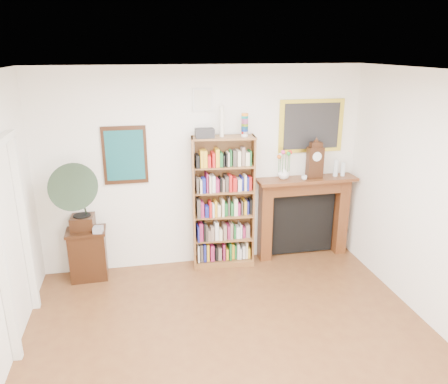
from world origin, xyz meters
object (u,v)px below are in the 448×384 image
side_cabinet (88,254)px  gramophone (78,193)px  flower_vase (284,173)px  bottle_left (336,168)px  bookshelf (223,196)px  fireplace (303,209)px  cd_stack (98,230)px  bottle_right (343,169)px  teacup (304,178)px  mantel_clock (315,161)px

side_cabinet → gramophone: size_ratio=0.72×
flower_vase → bottle_left: bottle_left is taller
bookshelf → fireplace: bookshelf is taller
cd_stack → bottle_right: bearing=2.5°
cd_stack → bottle_left: 3.43m
bookshelf → bottle_right: size_ratio=10.81×
fireplace → teacup: teacup is taller
gramophone → flower_vase: gramophone is taller
bookshelf → cd_stack: size_ratio=18.02×
cd_stack → teacup: (2.85, 0.07, 0.52)m
mantel_clock → bottle_left: bearing=2.4°
cd_stack → mantel_clock: mantel_clock is taller
bottle_left → fireplace: bearing=175.1°
flower_vase → teacup: (0.27, -0.11, -0.05)m
fireplace → teacup: bearing=-118.9°
bookshelf → mantel_clock: (1.33, 0.00, 0.43)m
flower_vase → fireplace: bearing=3.7°
flower_vase → bottle_right: bottle_right is taller
teacup → gramophone: bearing=-178.7°
side_cabinet → gramophone: bearing=-109.4°
cd_stack → bottle_right: size_ratio=0.60×
flower_vase → mantel_clock: bearing=-5.9°
flower_vase → teacup: 0.29m
cd_stack → bottle_left: size_ratio=0.50×
teacup → bottle_left: bearing=10.7°
fireplace → flower_vase: size_ratio=8.46×
bottle_left → cd_stack: bearing=-177.1°
bookshelf → teacup: 1.17m
cd_stack → side_cabinet: bearing=147.8°
fireplace → bottle_left: bearing=-5.2°
fireplace → flower_vase: bearing=-176.7°
flower_vase → bottle_left: (0.78, -0.02, 0.03)m
cd_stack → bottle_right: bottle_right is taller
mantel_clock → gramophone: bearing=179.9°
fireplace → bottle_left: (0.44, -0.04, 0.62)m
bottle_right → bottle_left: bearing=171.1°
bottle_left → bottle_right: size_ratio=1.20×
bottle_left → gramophone: bearing=-177.3°
mantel_clock → side_cabinet: bearing=178.1°
cd_stack → teacup: size_ratio=1.44×
bottle_left → bottle_right: (0.11, -0.02, -0.02)m
side_cabinet → mantel_clock: (3.20, 0.03, 1.13)m
side_cabinet → gramophone: (-0.03, -0.10, 0.90)m
bookshelf → fireplace: 1.27m
flower_vase → teacup: size_ratio=2.06×
mantel_clock → bottle_right: size_ratio=2.61×
teacup → bottle_right: size_ratio=0.42×
gramophone → teacup: size_ratio=11.72×
gramophone → flower_vase: (2.79, 0.18, 0.06)m
fireplace → teacup: 0.55m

